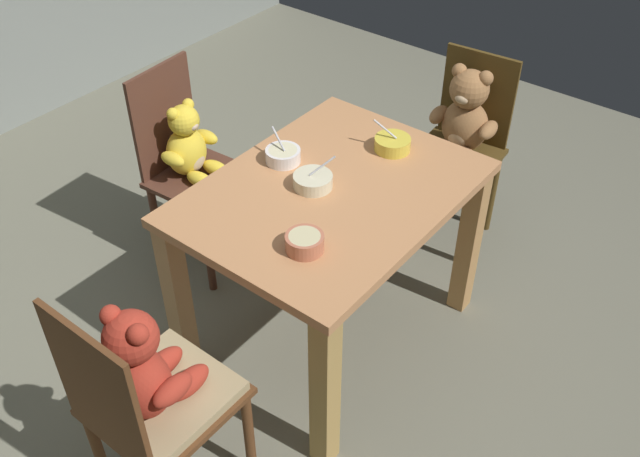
% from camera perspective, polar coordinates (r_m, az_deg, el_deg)
% --- Properties ---
extents(ground_plane, '(5.20, 5.20, 0.04)m').
position_cam_1_polar(ground_plane, '(3.10, 0.73, -8.46)').
color(ground_plane, '#6E6C5B').
extents(dining_table, '(1.08, 0.82, 0.76)m').
position_cam_1_polar(dining_table, '(2.67, 0.84, 0.67)').
color(dining_table, '#BB7E4F').
rests_on(dining_table, ground_plane).
extents(teddy_chair_near_left, '(0.42, 0.40, 0.95)m').
position_cam_1_polar(teddy_chair_near_left, '(2.22, -13.71, -12.07)').
color(teddy_chair_near_left, '#57321A').
rests_on(teddy_chair_near_left, ground_plane).
extents(teddy_chair_near_right, '(0.39, 0.40, 0.91)m').
position_cam_1_polar(teddy_chair_near_right, '(3.32, 11.43, 8.02)').
color(teddy_chair_near_right, '#4D3916').
rests_on(teddy_chair_near_right, ground_plane).
extents(teddy_chair_far_center, '(0.41, 0.40, 0.95)m').
position_cam_1_polar(teddy_chair_far_center, '(3.17, -10.46, 5.74)').
color(teddy_chair_far_center, '#502E21').
rests_on(teddy_chair_far_center, ground_plane).
extents(porridge_bowl_yellow_near_right, '(0.14, 0.15, 0.12)m').
position_cam_1_polar(porridge_bowl_yellow_near_right, '(2.79, 5.83, 6.79)').
color(porridge_bowl_yellow_near_right, gold).
rests_on(porridge_bowl_yellow_near_right, dining_table).
extents(porridge_bowl_terracotta_near_left, '(0.13, 0.13, 0.06)m').
position_cam_1_polar(porridge_bowl_terracotta_near_left, '(2.30, -1.24, -1.12)').
color(porridge_bowl_terracotta_near_left, '#BD6A4D').
rests_on(porridge_bowl_terracotta_near_left, dining_table).
extents(porridge_bowl_cream_center, '(0.14, 0.14, 0.12)m').
position_cam_1_polar(porridge_bowl_cream_center, '(2.57, -0.57, 3.85)').
color(porridge_bowl_cream_center, beige).
rests_on(porridge_bowl_cream_center, dining_table).
extents(porridge_bowl_white_far_center, '(0.13, 0.14, 0.12)m').
position_cam_1_polar(porridge_bowl_white_far_center, '(2.71, -2.98, 5.89)').
color(porridge_bowl_white_far_center, white).
rests_on(porridge_bowl_white_far_center, dining_table).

